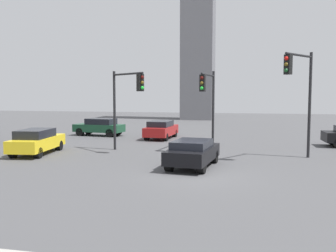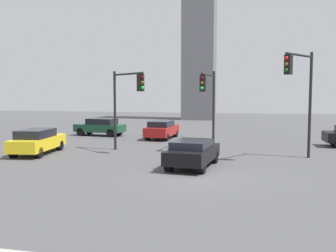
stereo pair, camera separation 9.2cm
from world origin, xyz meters
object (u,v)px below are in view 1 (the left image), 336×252
at_px(car_0, 37,141).
at_px(car_2, 161,129).
at_px(traffic_light_1, 127,94).
at_px(car_1, 99,127).
at_px(traffic_light_0, 300,84).
at_px(traffic_light_2, 208,94).
at_px(car_3, 193,152).

bearing_deg(car_0, car_2, -37.95).
height_order(traffic_light_1, car_1, traffic_light_1).
distance_m(traffic_light_0, car_1, 17.82).
xyz_separation_m(traffic_light_1, car_1, (-5.25, 8.15, -2.78)).
relative_size(traffic_light_2, car_3, 1.20).
distance_m(traffic_light_0, traffic_light_1, 9.92).
bearing_deg(car_0, car_1, -5.66).
height_order(traffic_light_2, car_0, traffic_light_2).
distance_m(traffic_light_2, car_1, 12.07).
relative_size(traffic_light_0, car_3, 1.39).
bearing_deg(car_2, traffic_light_1, 179.56).
height_order(car_1, car_2, car_1).
height_order(traffic_light_0, car_2, traffic_light_0).
distance_m(traffic_light_2, car_2, 7.37).
bearing_deg(traffic_light_0, car_1, -86.57).
height_order(car_0, car_2, car_0).
xyz_separation_m(traffic_light_2, car_3, (-0.09, -5.71, -2.84)).
bearing_deg(car_1, traffic_light_0, 156.74).
height_order(car_1, car_3, car_1).
bearing_deg(car_1, traffic_light_2, 154.91).
xyz_separation_m(traffic_light_0, car_3, (-5.27, -3.14, -3.39)).
height_order(traffic_light_2, car_1, traffic_light_2).
relative_size(car_0, car_1, 1.05).
relative_size(traffic_light_0, car_2, 1.37).
bearing_deg(traffic_light_0, car_3, -25.66).
xyz_separation_m(car_1, car_2, (5.65, -0.94, -0.03)).
distance_m(traffic_light_2, car_3, 6.37).
distance_m(car_2, car_3, 11.76).
xyz_separation_m(car_1, car_3, (9.88, -11.92, -0.05)).
bearing_deg(car_3, car_1, 45.93).
relative_size(traffic_light_1, car_2, 1.17).
relative_size(traffic_light_2, car_0, 1.10).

